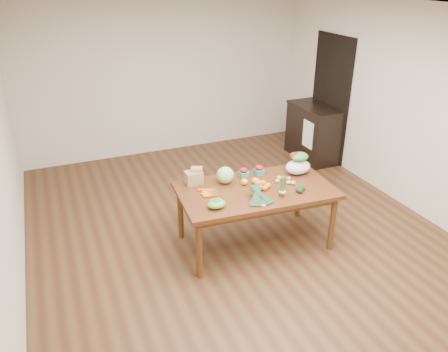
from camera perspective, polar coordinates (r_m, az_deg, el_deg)
name	(u,v)px	position (r m, az deg, el deg)	size (l,w,h in m)	color
floor	(234,230)	(5.68, 1.33, -7.02)	(6.00, 6.00, 0.00)	#50351B
ceiling	(237,6)	(4.79, 1.68, 21.27)	(5.00, 6.00, 0.02)	white
room_walls	(235,131)	(5.08, 1.49, 5.90)	(5.02, 6.02, 2.70)	beige
dining_table	(255,216)	(5.25, 4.03, -5.26)	(1.78, 0.99, 0.75)	#522613
doorway_dark	(330,99)	(7.70, 13.68, 9.79)	(0.02, 1.00, 2.10)	black
cabinet	(313,132)	(7.76, 11.52, 5.60)	(0.52, 1.02, 0.94)	black
dish_towel	(308,134)	(7.41, 10.89, 5.35)	(0.02, 0.28, 0.45)	white
paper_bag	(194,176)	(5.14, -3.99, -0.05)	(0.26, 0.22, 0.19)	#A18448
cabbage	(225,175)	(5.13, 0.16, 0.11)	(0.20, 0.20, 0.20)	#96BE6D
strawberry_basket_a	(244,173)	(5.32, 2.60, 0.37)	(0.10, 0.10, 0.09)	#B80C21
strawberry_basket_b	(259,171)	(5.39, 4.61, 0.68)	(0.11, 0.11, 0.10)	red
orange_a	(244,182)	(5.12, 2.69, -0.78)	(0.08, 0.08, 0.08)	#FFAA0F
orange_b	(255,181)	(5.15, 4.09, -0.63)	(0.08, 0.08, 0.08)	#F1A20E
orange_c	(258,182)	(5.13, 4.51, -0.83)	(0.07, 0.07, 0.07)	orange
mandarin_cluster	(263,184)	(5.06, 5.11, -1.04)	(0.18, 0.18, 0.10)	orange
carrots	(211,192)	(4.94, -1.75, -2.12)	(0.22, 0.22, 0.03)	orange
snap_pea_bag	(217,204)	(4.63, -0.99, -3.68)	(0.20, 0.15, 0.09)	#5DAC3A
kale_bunch	(260,196)	(4.74, 4.74, -2.57)	(0.32, 0.40, 0.16)	black
asparagus_bundle	(283,187)	(4.86, 7.65, -1.37)	(0.08, 0.08, 0.25)	#487736
potato_a	(277,181)	(5.21, 7.00, -0.65)	(0.05, 0.05, 0.04)	#D7B67C
potato_b	(288,182)	(5.19, 8.42, -0.84)	(0.06, 0.05, 0.05)	tan
potato_c	(289,179)	(5.29, 8.48, -0.33)	(0.05, 0.04, 0.04)	tan
potato_d	(279,178)	(5.29, 7.22, -0.23)	(0.06, 0.05, 0.05)	tan
potato_e	(293,183)	(5.19, 9.03, -0.89)	(0.06, 0.05, 0.05)	tan
avocado_a	(299,190)	(5.01, 9.79, -1.81)	(0.07, 0.10, 0.07)	black
avocado_b	(302,187)	(5.08, 10.10, -1.49)	(0.06, 0.10, 0.06)	black
salad_bag	(298,164)	(5.44, 9.65, 1.52)	(0.32, 0.24, 0.25)	silver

